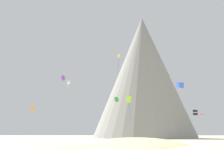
{
  "coord_description": "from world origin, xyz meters",
  "views": [
    {
      "loc": [
        2.61,
        -33.04,
        2.99
      ],
      "look_at": [
        -1.57,
        47.22,
        19.68
      ],
      "focal_mm": 44.32,
      "sensor_mm": 36.0,
      "label": 1
    }
  ],
  "objects_px": {
    "kite_black_low": "(195,113)",
    "kite_rainbow_low": "(202,115)",
    "bush_ridge_crest": "(106,148)",
    "kite_green_low": "(116,99)",
    "kite_blue_mid": "(180,85)",
    "kite_gold_high": "(119,59)",
    "kite_lime_low": "(129,102)",
    "kite_violet_mid": "(63,78)",
    "bush_low_patch": "(217,149)",
    "kite_white_mid": "(69,82)",
    "kite_orange_low": "(32,109)",
    "rock_massif": "(140,82)"
  },
  "relations": [
    {
      "from": "kite_violet_mid",
      "to": "kite_lime_low",
      "type": "xyz_separation_m",
      "value": [
        18.47,
        -14.03,
        -8.37
      ]
    },
    {
      "from": "kite_orange_low",
      "to": "kite_white_mid",
      "type": "bearing_deg",
      "value": 74.95
    },
    {
      "from": "kite_white_mid",
      "to": "bush_ridge_crest",
      "type": "bearing_deg",
      "value": -64.73
    },
    {
      "from": "kite_rainbow_low",
      "to": "kite_lime_low",
      "type": "xyz_separation_m",
      "value": [
        -22.54,
        -25.12,
        1.41
      ]
    },
    {
      "from": "bush_low_patch",
      "to": "kite_orange_low",
      "type": "xyz_separation_m",
      "value": [
        -42.17,
        33.81,
        9.43
      ]
    },
    {
      "from": "kite_violet_mid",
      "to": "kite_lime_low",
      "type": "distance_m",
      "value": 24.66
    },
    {
      "from": "bush_low_patch",
      "to": "kite_rainbow_low",
      "type": "height_order",
      "value": "kite_rainbow_low"
    },
    {
      "from": "kite_blue_mid",
      "to": "kite_lime_low",
      "type": "bearing_deg",
      "value": -177.65
    },
    {
      "from": "kite_rainbow_low",
      "to": "kite_lime_low",
      "type": "relative_size",
      "value": 0.18
    },
    {
      "from": "bush_low_patch",
      "to": "kite_orange_low",
      "type": "distance_m",
      "value": 54.86
    },
    {
      "from": "kite_violet_mid",
      "to": "kite_black_low",
      "type": "distance_m",
      "value": 36.81
    },
    {
      "from": "kite_blue_mid",
      "to": "kite_lime_low",
      "type": "height_order",
      "value": "kite_blue_mid"
    },
    {
      "from": "bush_low_patch",
      "to": "kite_orange_low",
      "type": "height_order",
      "value": "kite_orange_low"
    },
    {
      "from": "kite_orange_low",
      "to": "kite_lime_low",
      "type": "distance_m",
      "value": 34.06
    },
    {
      "from": "bush_ridge_crest",
      "to": "kite_gold_high",
      "type": "height_order",
      "value": "kite_gold_high"
    },
    {
      "from": "kite_gold_high",
      "to": "kite_lime_low",
      "type": "bearing_deg",
      "value": -161.37
    },
    {
      "from": "rock_massif",
      "to": "kite_violet_mid",
      "type": "height_order",
      "value": "rock_massif"
    },
    {
      "from": "bush_ridge_crest",
      "to": "kite_violet_mid",
      "type": "height_order",
      "value": "kite_violet_mid"
    },
    {
      "from": "bush_low_patch",
      "to": "kite_lime_low",
      "type": "distance_m",
      "value": 22.36
    },
    {
      "from": "kite_black_low",
      "to": "kite_rainbow_low",
      "type": "distance_m",
      "value": 20.84
    },
    {
      "from": "bush_ridge_crest",
      "to": "kite_green_low",
      "type": "xyz_separation_m",
      "value": [
        0.21,
        42.81,
        13.03
      ]
    },
    {
      "from": "kite_white_mid",
      "to": "kite_orange_low",
      "type": "bearing_deg",
      "value": -164.82
    },
    {
      "from": "kite_violet_mid",
      "to": "kite_black_low",
      "type": "relative_size",
      "value": 1.23
    },
    {
      "from": "kite_green_low",
      "to": "rock_massif",
      "type": "bearing_deg",
      "value": -144.35
    },
    {
      "from": "kite_violet_mid",
      "to": "bush_ridge_crest",
      "type": "bearing_deg",
      "value": 55.62
    },
    {
      "from": "bush_low_patch",
      "to": "kite_lime_low",
      "type": "height_order",
      "value": "kite_lime_low"
    },
    {
      "from": "kite_white_mid",
      "to": "kite_rainbow_low",
      "type": "bearing_deg",
      "value": 9.28
    },
    {
      "from": "kite_white_mid",
      "to": "kite_black_low",
      "type": "xyz_separation_m",
      "value": [
        33.99,
        -15.53,
        -10.4
      ]
    },
    {
      "from": "rock_massif",
      "to": "kite_lime_low",
      "type": "height_order",
      "value": "rock_massif"
    },
    {
      "from": "rock_massif",
      "to": "kite_black_low",
      "type": "bearing_deg",
      "value": -82.75
    },
    {
      "from": "bush_low_patch",
      "to": "kite_violet_mid",
      "type": "relative_size",
      "value": 1.09
    },
    {
      "from": "kite_black_low",
      "to": "kite_rainbow_low",
      "type": "bearing_deg",
      "value": -2.6
    },
    {
      "from": "kite_black_low",
      "to": "bush_ridge_crest",
      "type": "bearing_deg",
      "value": 151.27
    },
    {
      "from": "kite_green_low",
      "to": "kite_rainbow_low",
      "type": "relative_size",
      "value": 1.82
    },
    {
      "from": "kite_black_low",
      "to": "kite_lime_low",
      "type": "relative_size",
      "value": 0.24
    },
    {
      "from": "kite_violet_mid",
      "to": "kite_lime_low",
      "type": "relative_size",
      "value": 0.3
    },
    {
      "from": "kite_gold_high",
      "to": "kite_green_low",
      "type": "bearing_deg",
      "value": 18.82
    },
    {
      "from": "kite_rainbow_low",
      "to": "kite_violet_mid",
      "type": "bearing_deg",
      "value": -141.38
    },
    {
      "from": "rock_massif",
      "to": "kite_white_mid",
      "type": "relative_size",
      "value": 30.08
    },
    {
      "from": "kite_orange_low",
      "to": "kite_lime_low",
      "type": "height_order",
      "value": "kite_lime_low"
    },
    {
      "from": "rock_massif",
      "to": "kite_white_mid",
      "type": "xyz_separation_m",
      "value": [
        -24.66,
        -57.8,
        -10.4
      ]
    },
    {
      "from": "kite_white_mid",
      "to": "kite_black_low",
      "type": "height_order",
      "value": "kite_white_mid"
    },
    {
      "from": "kite_green_low",
      "to": "kite_gold_high",
      "type": "height_order",
      "value": "kite_gold_high"
    },
    {
      "from": "kite_blue_mid",
      "to": "kite_gold_high",
      "type": "height_order",
      "value": "kite_gold_high"
    },
    {
      "from": "bush_low_patch",
      "to": "kite_orange_low",
      "type": "relative_size",
      "value": 0.55
    },
    {
      "from": "kite_black_low",
      "to": "kite_lime_low",
      "type": "bearing_deg",
      "value": 125.36
    },
    {
      "from": "kite_blue_mid",
      "to": "kite_black_low",
      "type": "height_order",
      "value": "kite_blue_mid"
    },
    {
      "from": "kite_lime_low",
      "to": "kite_gold_high",
      "type": "bearing_deg",
      "value": -51.58
    },
    {
      "from": "kite_green_low",
      "to": "kite_rainbow_low",
      "type": "height_order",
      "value": "kite_green_low"
    },
    {
      "from": "kite_violet_mid",
      "to": "kite_white_mid",
      "type": "height_order",
      "value": "kite_violet_mid"
    }
  ]
}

